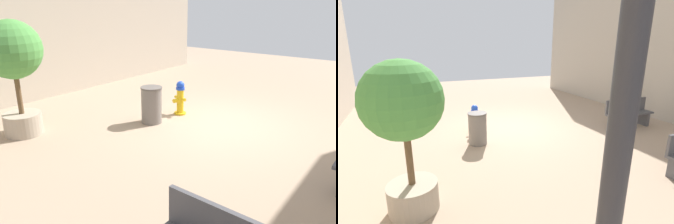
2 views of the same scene
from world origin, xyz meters
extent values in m
plane|color=tan|center=(0.00, 0.00, 0.00)|extent=(23.40, 23.40, 0.00)
cylinder|color=gold|center=(1.27, -0.05, 0.03)|extent=(0.32, 0.32, 0.05)
cylinder|color=gold|center=(1.27, -0.05, 0.36)|extent=(0.19, 0.19, 0.63)
cylinder|color=blue|center=(1.27, -0.05, 0.71)|extent=(0.23, 0.23, 0.06)
sphere|color=blue|center=(1.27, -0.05, 0.80)|extent=(0.21, 0.21, 0.21)
cylinder|color=gold|center=(1.14, -0.02, 0.44)|extent=(0.15, 0.11, 0.08)
cylinder|color=gold|center=(1.40, -0.09, 0.44)|extent=(0.15, 0.11, 0.08)
cylinder|color=gold|center=(1.31, 0.09, 0.40)|extent=(0.14, 0.16, 0.11)
cube|color=#4C4C51|center=(-4.36, 1.44, 0.23)|extent=(0.10, 0.40, 0.45)
cube|color=#4C4C51|center=(-2.98, 1.43, 0.23)|extent=(0.10, 0.40, 0.45)
cube|color=#4C4C51|center=(-3.67, 1.44, 0.48)|extent=(1.73, 0.46, 0.06)
cube|color=#4C4C51|center=(-3.67, 1.25, 0.73)|extent=(1.73, 0.08, 0.44)
cylinder|color=tan|center=(3.25, 3.26, 0.24)|extent=(0.83, 0.83, 0.49)
cylinder|color=brown|center=(3.25, 3.26, 1.01)|extent=(0.11, 0.11, 1.04)
sphere|color=#4C9342|center=(3.25, 3.26, 1.91)|extent=(1.25, 1.25, 1.25)
cylinder|color=#2D2D33|center=(2.17, 6.31, 1.83)|extent=(0.14, 0.14, 3.43)
cylinder|color=slate|center=(1.45, 0.90, 0.43)|extent=(0.51, 0.51, 0.87)
cylinder|color=#5B5551|center=(1.45, 0.90, 0.89)|extent=(0.53, 0.53, 0.04)
camera|label=1|loc=(-3.53, 6.57, 2.84)|focal=34.34mm
camera|label=2|loc=(3.17, 7.20, 2.73)|focal=26.27mm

